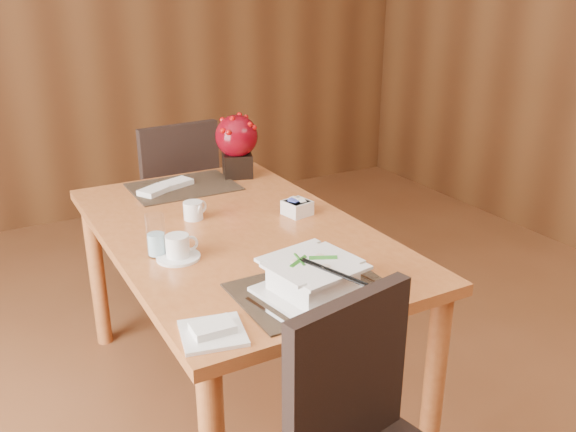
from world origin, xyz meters
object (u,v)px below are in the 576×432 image
dining_table (236,253)px  berry_decor (237,142)px  sugar_caddy (297,208)px  soup_setting (313,279)px  bread_plate (213,333)px  coffee_cup (178,249)px  water_glass (156,235)px  far_chair (174,197)px  creamer_jug (193,210)px

dining_table → berry_decor: bearing=64.5°
dining_table → sugar_caddy: (0.27, 0.02, 0.12)m
dining_table → soup_setting: (-0.02, -0.58, 0.15)m
bread_plate → coffee_cup: bearing=80.7°
sugar_caddy → berry_decor: size_ratio=0.33×
coffee_cup → water_glass: bearing=133.1°
far_chair → soup_setting: bearing=80.1°
creamer_jug → berry_decor: (0.38, 0.42, 0.13)m
berry_decor → bread_plate: size_ratio=1.77×
dining_table → bread_plate: (-0.35, -0.63, 0.10)m
coffee_cup → water_glass: 0.09m
dining_table → bread_plate: size_ratio=9.21×
water_glass → sugar_caddy: bearing=9.7°
dining_table → soup_setting: size_ratio=4.81×
soup_setting → bread_plate: (-0.33, -0.05, -0.05)m
sugar_caddy → bread_plate: 0.90m
coffee_cup → creamer_jug: coffee_cup is taller
sugar_caddy → bread_plate: sugar_caddy is taller
water_glass → berry_decor: 0.91m
sugar_caddy → berry_decor: bearing=89.3°
soup_setting → sugar_caddy: (0.29, 0.59, -0.03)m
water_glass → sugar_caddy: (0.60, 0.10, -0.04)m
dining_table → water_glass: (-0.32, -0.09, 0.17)m
water_glass → sugar_caddy: water_glass is taller
berry_decor → bread_plate: berry_decor is taller
creamer_jug → berry_decor: berry_decor is taller
creamer_jug → far_chair: far_chair is taller
sugar_caddy → soup_setting: bearing=-116.1°
creamer_jug → far_chair: 0.95m
soup_setting → berry_decor: (0.30, 1.16, 0.11)m
dining_table → coffee_cup: 0.33m
dining_table → creamer_jug: 0.24m
soup_setting → coffee_cup: size_ratio=2.14×
sugar_caddy → creamer_jug: bearing=157.5°
sugar_caddy → far_chair: (-0.16, 1.04, -0.25)m
dining_table → far_chair: 1.07m
bread_plate → soup_setting: bearing=8.8°
creamer_jug → sugar_caddy: 0.40m
dining_table → coffee_cup: bearing=-152.2°
dining_table → far_chair: size_ratio=1.60×
sugar_caddy → water_glass: bearing=-170.3°
sugar_caddy → berry_decor: berry_decor is taller
coffee_cup → bread_plate: 0.49m
creamer_jug → coffee_cup: bearing=-138.8°
water_glass → berry_decor: size_ratio=0.51×
berry_decor → water_glass: bearing=-131.9°
coffee_cup → berry_decor: bearing=52.9°
far_chair → water_glass: bearing=63.8°
dining_table → far_chair: (0.12, 1.06, -0.12)m
soup_setting → water_glass: water_glass is taller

